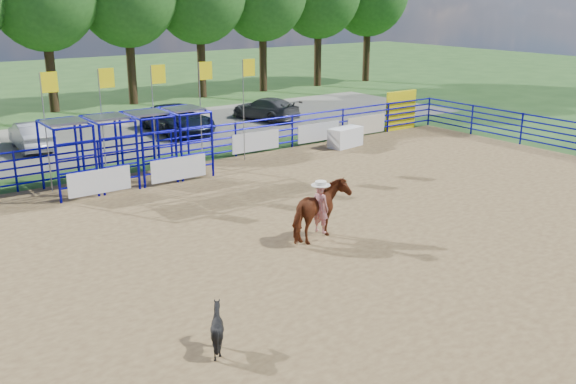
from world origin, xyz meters
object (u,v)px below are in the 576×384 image
object	(u,v)px
horse_and_rider	(320,209)
car_c	(178,119)
car_b	(31,135)
announcer_table	(345,137)
car_d	(265,109)
calf	(217,328)

from	to	relation	value
horse_and_rider	car_c	size ratio (longest dim) A/B	0.48
horse_and_rider	car_b	size ratio (longest dim) A/B	0.63
car_b	car_c	distance (m)	7.01
car_c	announcer_table	bearing A→B (deg)	-54.41
car_b	car_c	bearing A→B (deg)	178.57
announcer_table	car_d	world-z (taller)	car_d
horse_and_rider	car_d	size ratio (longest dim) A/B	0.57
car_c	car_d	bearing A→B (deg)	6.78
announcer_table	car_b	distance (m)	14.20
horse_and_rider	car_c	distance (m)	16.26
announcer_table	calf	world-z (taller)	announcer_table
calf	car_b	distance (m)	19.97
horse_and_rider	car_d	world-z (taller)	horse_and_rider
horse_and_rider	calf	xyz separation A→B (m)	(-5.29, -3.46, -0.47)
car_b	horse_and_rider	bearing A→B (deg)	105.29
car_b	car_c	size ratio (longest dim) A/B	0.77
announcer_table	car_b	bearing A→B (deg)	146.34
car_b	car_d	xyz separation A→B (m)	(12.60, -0.09, -0.02)
announcer_table	car_c	world-z (taller)	car_c
announcer_table	horse_and_rider	bearing A→B (deg)	-133.91
horse_and_rider	car_d	xyz separation A→B (m)	(9.02, 16.34, -0.31)
car_d	calf	bearing A→B (deg)	41.31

